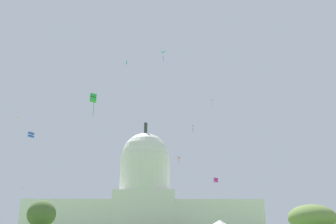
# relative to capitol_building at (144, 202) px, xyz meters

# --- Properties ---
(capitol_building) EXTENTS (116.31, 25.80, 59.57)m
(capitol_building) POSITION_rel_capitol_building_xyz_m (0.00, 0.00, 0.00)
(capitol_building) COLOR silver
(capitol_building) RESTS_ON ground_plane
(tree_east_near) EXTENTS (14.53, 14.53, 8.85)m
(tree_east_near) POSITION_rel_capitol_building_xyz_m (42.71, -105.46, -11.80)
(tree_east_near) COLOR brown
(tree_east_near) RESTS_ON ground_plane
(tree_west_mid) EXTENTS (12.78, 12.79, 12.44)m
(tree_west_mid) POSITION_rel_capitol_building_xyz_m (-30.13, -71.05, -9.37)
(tree_west_mid) COLOR #42301E
(tree_west_mid) RESTS_ON ground_plane
(kite_gold_mid) EXTENTS (1.04, 1.48, 0.29)m
(kite_gold_mid) POSITION_rel_capitol_building_xyz_m (-34.42, -89.49, 16.36)
(kite_gold_mid) COLOR gold
(kite_violet_high) EXTENTS (0.58, 1.09, 2.98)m
(kite_violet_high) POSITION_rel_capitol_building_xyz_m (15.83, -26.58, 17.83)
(kite_violet_high) COLOR purple
(kite_cyan_high) EXTENTS (1.37, 1.40, 2.35)m
(kite_cyan_high) POSITION_rel_capitol_building_xyz_m (7.48, -111.34, 27.37)
(kite_cyan_high) COLOR #33BCDB
(kite_lime_mid) EXTENTS (0.70, 1.54, 0.12)m
(kite_lime_mid) POSITION_rel_capitol_building_xyz_m (-6.06, -46.35, 4.21)
(kite_lime_mid) COLOR #8CD133
(kite_black_high) EXTENTS (1.08, 1.06, 2.54)m
(kite_black_high) POSITION_rel_capitol_building_xyz_m (19.69, -62.12, 22.32)
(kite_black_high) COLOR black
(kite_pink_low) EXTENTS (0.67, 1.52, 0.14)m
(kite_pink_low) POSITION_rel_capitol_building_xyz_m (-35.44, -77.71, -2.20)
(kite_pink_low) COLOR pink
(kite_yellow_high) EXTENTS (0.14, 0.98, 1.01)m
(kite_yellow_high) POSITION_rel_capitol_building_xyz_m (2.88, -25.36, 26.55)
(kite_yellow_high) COLOR yellow
(kite_red_high) EXTENTS (1.05, 1.18, 2.95)m
(kite_red_high) POSITION_rel_capitol_building_xyz_m (31.06, -37.40, 41.31)
(kite_red_high) COLOR red
(kite_blue_mid) EXTENTS (1.08, 1.05, 1.04)m
(kite_blue_mid) POSITION_rel_capitol_building_xyz_m (-15.86, -130.42, 1.27)
(kite_blue_mid) COLOR blue
(kite_orange_mid) EXTENTS (0.78, 0.33, 3.59)m
(kite_orange_mid) POSITION_rel_capitol_building_xyz_m (16.06, -33.74, 15.78)
(kite_orange_mid) COLOR orange
(kite_green_mid) EXTENTS (1.32, 1.28, 3.96)m
(kite_green_mid) POSITION_rel_capitol_building_xyz_m (-4.39, -135.68, 6.37)
(kite_green_mid) COLOR green
(kite_turquoise_high) EXTENTS (0.55, 0.94, 1.43)m
(kite_turquoise_high) POSITION_rel_capitol_building_xyz_m (-4.32, -78.77, 40.13)
(kite_turquoise_high) COLOR teal
(kite_magenta_low) EXTENTS (0.89, 0.86, 0.90)m
(kite_magenta_low) POSITION_rel_capitol_building_xyz_m (17.77, -123.02, -5.55)
(kite_magenta_low) COLOR #D1339E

